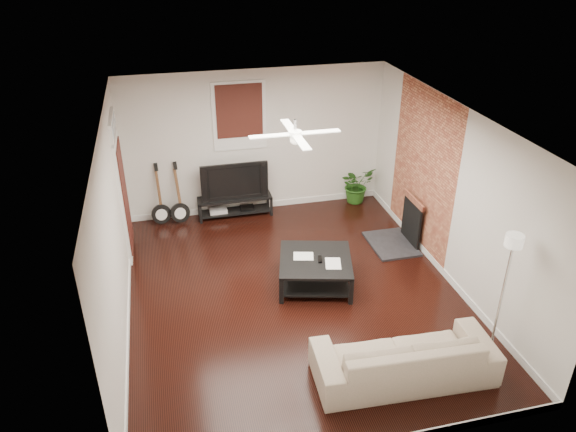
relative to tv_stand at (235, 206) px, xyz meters
The scene contains 14 objects.
room 3.07m from the tv_stand, 80.02° to the right, with size 5.01×6.01×2.81m.
brick_accent 3.67m from the tv_stand, 30.87° to the right, with size 0.02×2.20×2.80m, color brown.
fireplace 3.24m from the tv_stand, 33.50° to the right, with size 0.80×1.10×0.92m, color black.
window_back 1.77m from the tv_stand, 45.09° to the left, with size 1.00×0.06×1.30m, color black.
door_left 2.40m from the tv_stand, 155.94° to the right, with size 0.08×1.00×2.50m, color white.
tv_stand is the anchor object (origin of this frame).
tv 0.57m from the tv_stand, 90.00° to the left, with size 1.28×0.17×0.74m, color black.
coffee_table 2.75m from the tv_stand, 71.40° to the right, with size 1.11×1.11×0.47m, color black.
sofa 5.02m from the tv_stand, 73.95° to the right, with size 2.25×0.88×0.66m, color tan.
floor_lamp 5.48m from the tv_stand, 60.35° to the right, with size 0.30×0.30×1.84m, color silver, non-canonical shape.
potted_plant 2.52m from the tv_stand, ahead, with size 0.68×0.59×0.76m, color #245518.
guitar_left 1.47m from the tv_stand, behind, with size 0.37×0.26×1.21m, color black, non-canonical shape.
guitar_right 1.14m from the tv_stand, behind, with size 0.37×0.26×1.21m, color black, non-canonical shape.
ceiling_fan 3.71m from the tv_stand, 80.02° to the right, with size 1.24×1.24×0.32m, color white, non-canonical shape.
Camera 1 is at (-1.74, -6.77, 5.06)m, focal length 34.25 mm.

